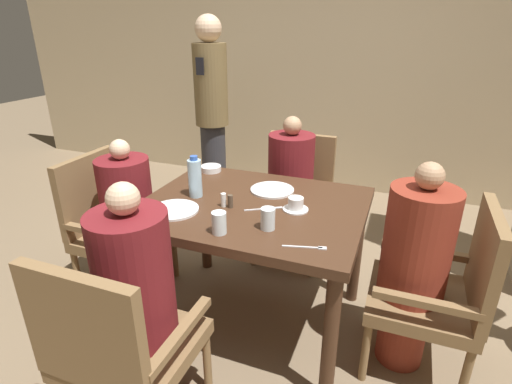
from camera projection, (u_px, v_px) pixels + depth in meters
name	position (u px, v px, depth m)	size (l,w,h in m)	color
ground_plane	(253.00, 318.00, 2.45)	(16.00, 16.00, 0.00)	#7A664C
wall_back	(340.00, 54.00, 3.95)	(8.00, 0.06, 2.80)	tan
dining_table	(253.00, 221.00, 2.19)	(1.18, 0.95, 0.77)	#422819
chair_left_side	(112.00, 222.00, 2.59)	(0.51, 0.51, 0.91)	brown
diner_in_left_chair	(129.00, 218.00, 2.53)	(0.32, 0.32, 1.05)	maroon
chair_far_side	(295.00, 194.00, 3.02)	(0.51, 0.51, 0.91)	brown
diner_in_far_chair	(290.00, 191.00, 2.86)	(0.32, 0.32, 1.10)	maroon
chair_right_side	(442.00, 288.00, 1.94)	(0.51, 0.51, 0.91)	brown
diner_in_right_chair	(413.00, 267.00, 1.95)	(0.32, 0.32, 1.11)	maroon
chair_near_corner	(118.00, 345.00, 1.60)	(0.51, 0.51, 0.91)	brown
diner_in_near_chair	(138.00, 304.00, 1.68)	(0.32, 0.32, 1.13)	maroon
standing_host	(212.00, 111.00, 3.60)	(0.30, 0.33, 1.75)	#2D2D33
plate_main_left	(272.00, 190.00, 2.32)	(0.25, 0.25, 0.01)	white
plate_main_right	(174.00, 210.00, 2.07)	(0.25, 0.25, 0.01)	white
teacup_with_saucer	(296.00, 205.00, 2.07)	(0.13, 0.13, 0.07)	white
bowl_small	(211.00, 168.00, 2.63)	(0.13, 0.13, 0.04)	white
water_bottle	(195.00, 178.00, 2.21)	(0.08, 0.08, 0.24)	#A3C6DB
glass_tall_near	(219.00, 223.00, 1.83)	(0.07, 0.07, 0.11)	silver
glass_tall_mid	(268.00, 219.00, 1.87)	(0.07, 0.07, 0.11)	silver
salt_shaker	(224.00, 200.00, 2.11)	(0.03, 0.03, 0.07)	white
pepper_shaker	(230.00, 201.00, 2.10)	(0.03, 0.03, 0.07)	#4C3D2D
fork_beside_plate	(309.00, 247.00, 1.73)	(0.19, 0.06, 0.00)	silver
knife_beside_plate	(266.00, 209.00, 2.09)	(0.18, 0.12, 0.00)	silver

